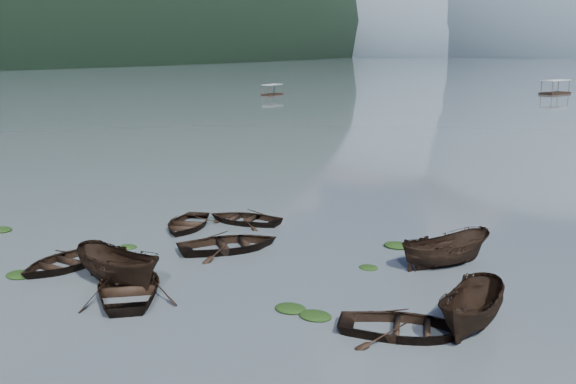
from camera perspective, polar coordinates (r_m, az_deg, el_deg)
The scene contains 22 objects.
ground_plane at distance 21.83m, azimuth -15.28°, elevation -11.26°, with size 2400.00×2400.00×0.00m, color #4A545D.
haze_mtn_a at distance 954.53m, azimuth 11.60°, elevation 11.83°, with size 520.00×520.00×280.00m, color #475666.
haze_mtn_b at distance 917.35m, azimuth 23.87°, elevation 11.01°, with size 520.00×520.00×340.00m, color #475666.
rowboat_0 at distance 27.77m, azimuth -19.15°, elevation -6.30°, with size 2.95×4.13×0.85m, color black.
rowboat_1 at distance 28.53m, azimuth -5.23°, elevation -5.14°, with size 3.19×4.47×0.93m, color black.
rowboat_2 at distance 25.17m, azimuth -14.73°, elevation -7.97°, with size 1.66×4.42×1.71m, color black.
rowboat_3 at distance 24.29m, azimuth -13.81°, elevation -8.68°, with size 3.40×4.76×0.99m, color black.
rowboat_4 at distance 20.73m, azimuth 10.37°, elevation -12.33°, with size 2.96×4.15×0.86m, color black.
rowboat_5 at distance 21.57m, azimuth 16.00°, elevation -11.60°, with size 1.59×4.22×1.63m, color black.
rowboat_6 at distance 32.22m, azimuth -8.96°, elevation -3.16°, with size 2.82×3.94×0.82m, color black.
rowboat_7 at distance 32.90m, azimuth -3.88°, elevation -2.70°, with size 2.77×3.88×0.80m, color black.
rowboat_8 at distance 27.16m, azimuth 13.77°, elevation -6.38°, with size 1.57×4.18×1.61m, color black.
weed_clump_0 at distance 27.29m, azimuth -22.74°, elevation -6.93°, with size 1.13×0.93×0.25m, color black.
weed_clump_1 at distance 28.91m, azimuth -15.62°, elevation -5.32°, with size 1.03×0.83×0.23m, color black.
weed_clump_2 at distance 22.12m, azimuth 0.23°, elevation -10.46°, with size 1.11×0.89×0.24m, color black.
weed_clump_3 at distance 26.28m, azimuth 7.16°, elevation -6.75°, with size 0.80×0.68×0.18m, color black.
weed_clump_4 at distance 21.59m, azimuth 2.45°, elevation -11.07°, with size 1.12×0.89×0.23m, color black.
weed_clump_5 at distance 34.28m, azimuth -24.15°, elevation -3.17°, with size 1.13×0.92×0.24m, color black.
weed_clump_6 at distance 29.59m, azimuth -14.03°, elevation -4.81°, with size 0.83×0.69×0.17m, color black.
weed_clump_7 at distance 29.20m, azimuth 9.69°, elevation -4.85°, with size 1.23×0.98×0.27m, color black.
pontoon_left at distance 124.27m, azimuth -1.40°, elevation 8.59°, with size 2.14×5.14×1.97m, color black, non-canonical shape.
pontoon_centre at distance 137.48m, azimuth 22.63°, elevation 8.03°, with size 2.87×6.89×2.64m, color black, non-canonical shape.
Camera 1 is at (14.01, -14.32, 8.66)m, focal length 40.00 mm.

